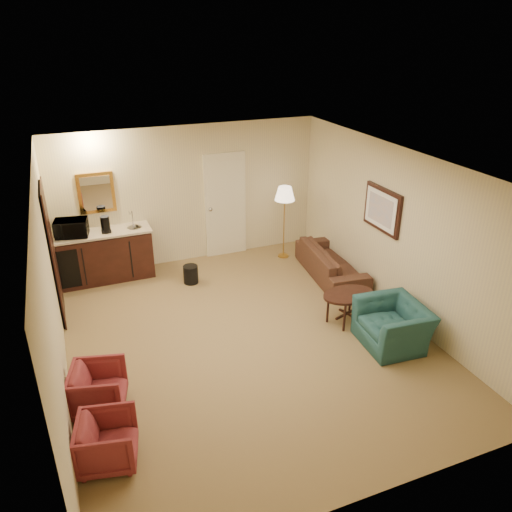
{
  "coord_description": "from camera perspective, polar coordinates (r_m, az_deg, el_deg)",
  "views": [
    {
      "loc": [
        -2.16,
        -5.78,
        4.21
      ],
      "look_at": [
        0.35,
        0.5,
        1.06
      ],
      "focal_mm": 35.0,
      "sensor_mm": 36.0,
      "label": 1
    }
  ],
  "objects": [
    {
      "name": "wetbar_cabinet",
      "position": [
        9.3,
        -16.77,
        0.07
      ],
      "size": [
        1.64,
        0.58,
        0.92
      ],
      "primitive_type": "cube",
      "color": "#351610",
      "rests_on": "ground"
    },
    {
      "name": "room_walls",
      "position": [
        7.3,
        -4.09,
        4.95
      ],
      "size": [
        5.02,
        6.01,
        2.61
      ],
      "color": "beige",
      "rests_on": "ground"
    },
    {
      "name": "coffee_maker",
      "position": [
        9.02,
        -16.84,
        3.47
      ],
      "size": [
        0.18,
        0.18,
        0.29
      ],
      "primitive_type": "cylinder",
      "rotation": [
        0.0,
        0.0,
        -0.15
      ],
      "color": "black",
      "rests_on": "wetbar_cabinet"
    },
    {
      "name": "rose_chair_far",
      "position": [
        5.72,
        -16.64,
        -19.43
      ],
      "size": [
        0.66,
        0.69,
        0.6
      ],
      "primitive_type": "imported",
      "rotation": [
        0.0,
        0.0,
        1.36
      ],
      "color": "maroon",
      "rests_on": "ground"
    },
    {
      "name": "teal_armchair",
      "position": [
        7.39,
        15.46,
        -6.89
      ],
      "size": [
        0.69,
        1.01,
        0.84
      ],
      "primitive_type": "imported",
      "rotation": [
        0.0,
        0.0,
        -1.64
      ],
      "color": "#215154",
      "rests_on": "ground"
    },
    {
      "name": "floor_lamp",
      "position": [
        9.69,
        3.23,
        3.85
      ],
      "size": [
        0.5,
        0.5,
        1.45
      ],
      "primitive_type": "cube",
      "rotation": [
        0.0,
        0.0,
        0.39
      ],
      "color": "#BD913F",
      "rests_on": "ground"
    },
    {
      "name": "waste_bin",
      "position": [
        8.96,
        -7.47,
        -2.1
      ],
      "size": [
        0.31,
        0.31,
        0.33
      ],
      "primitive_type": "cylinder",
      "rotation": [
        0.0,
        0.0,
        0.21
      ],
      "color": "black",
      "rests_on": "ground"
    },
    {
      "name": "rose_chair_near",
      "position": [
        6.39,
        -17.59,
        -14.02
      ],
      "size": [
        0.71,
        0.73,
        0.63
      ],
      "primitive_type": "imported",
      "rotation": [
        0.0,
        0.0,
        1.32
      ],
      "color": "maroon",
      "rests_on": "ground"
    },
    {
      "name": "ground",
      "position": [
        7.47,
        -1.11,
        -9.35
      ],
      "size": [
        6.0,
        6.0,
        0.0
      ],
      "primitive_type": "plane",
      "color": "olive",
      "rests_on": "ground"
    },
    {
      "name": "sofa",
      "position": [
        9.14,
        8.63,
        -0.23
      ],
      "size": [
        0.75,
        1.91,
        0.73
      ],
      "primitive_type": "imported",
      "rotation": [
        0.0,
        0.0,
        1.46
      ],
      "color": "black",
      "rests_on": "ground"
    },
    {
      "name": "coffee_table",
      "position": [
        7.88,
        10.42,
        -5.75
      ],
      "size": [
        0.96,
        0.8,
        0.48
      ],
      "primitive_type": "cube",
      "rotation": [
        0.0,
        0.0,
        0.33
      ],
      "color": "black",
      "rests_on": "ground"
    },
    {
      "name": "microwave",
      "position": [
        9.02,
        -20.39,
        3.21
      ],
      "size": [
        0.58,
        0.39,
        0.36
      ],
      "primitive_type": "imported",
      "rotation": [
        0.0,
        0.0,
        -0.19
      ],
      "color": "black",
      "rests_on": "wetbar_cabinet"
    }
  ]
}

